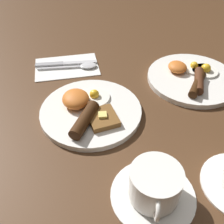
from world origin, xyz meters
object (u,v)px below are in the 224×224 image
object	(u,v)px
breakfast_plate_far	(192,77)
teacup_near	(155,187)
knife	(63,63)
spoon	(83,66)
breakfast_plate_near	(89,110)

from	to	relation	value
breakfast_plate_far	teacup_near	xyz separation A→B (m)	(0.33, -0.25, 0.02)
knife	spoon	size ratio (longest dim) A/B	1.05
knife	breakfast_plate_near	bearing A→B (deg)	-72.95
teacup_near	knife	world-z (taller)	teacup_near
spoon	breakfast_plate_far	bearing A→B (deg)	-17.73
teacup_near	spoon	size ratio (longest dim) A/B	0.87
breakfast_plate_near	teacup_near	bearing A→B (deg)	15.41
breakfast_plate_near	knife	xyz separation A→B (m)	(-0.25, -0.04, -0.01)
breakfast_plate_near	breakfast_plate_far	world-z (taller)	breakfast_plate_near
breakfast_plate_far	teacup_near	world-z (taller)	teacup_near
breakfast_plate_near	spoon	bearing A→B (deg)	174.60
breakfast_plate_far	teacup_near	bearing A→B (deg)	-37.57
breakfast_plate_far	knife	bearing A→B (deg)	-116.79
breakfast_plate_far	teacup_near	size ratio (longest dim) A/B	1.62
breakfast_plate_near	spoon	xyz separation A→B (m)	(-0.22, 0.02, -0.00)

